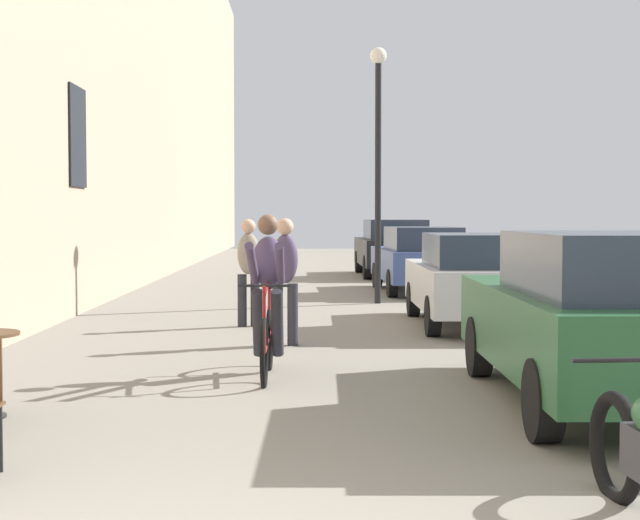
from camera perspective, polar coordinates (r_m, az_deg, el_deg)
cyclist_on_bicycle at (r=10.00m, az=-3.19°, el=-2.39°), size 0.52×1.76×1.74m
pedestrian_near at (r=12.29m, az=-2.12°, el=-0.85°), size 0.38×0.30×1.66m
pedestrian_mid at (r=14.40m, az=-4.35°, el=-0.37°), size 0.38×0.30×1.64m
street_lamp at (r=18.21m, az=3.54°, el=7.15°), size 0.32×0.32×4.90m
parked_car_nearest at (r=8.72m, az=16.69°, el=-3.28°), size 1.92×4.41×1.56m
parked_car_second at (r=14.58m, az=9.21°, el=-1.09°), size 1.73×4.02×1.42m
parked_car_third at (r=20.81m, az=6.05°, el=0.09°), size 1.85×4.13×1.45m
parked_car_fourth at (r=26.31m, az=4.45°, el=0.80°), size 1.95×4.47×1.58m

